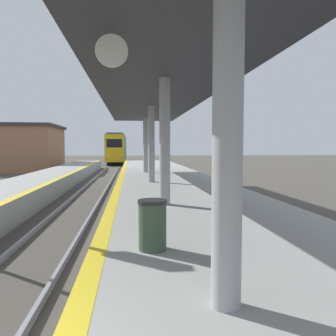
% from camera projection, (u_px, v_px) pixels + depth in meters
% --- Properties ---
extents(train, '(2.64, 22.79, 4.63)m').
position_uv_depth(train, '(118.00, 149.00, 55.41)').
color(train, black).
rests_on(train, ground).
extents(station_canopy, '(4.33, 24.90, 3.87)m').
position_uv_depth(station_canopy, '(156.00, 96.00, 12.49)').
color(station_canopy, '#99999E').
rests_on(station_canopy, platform_right).
extents(trash_bin, '(0.48, 0.48, 0.82)m').
position_uv_depth(trash_bin, '(152.00, 225.00, 5.35)').
color(trash_bin, '#384C38').
rests_on(trash_bin, platform_right).
extents(station_building, '(10.18, 8.36, 5.01)m').
position_uv_depth(station_building, '(12.00, 148.00, 35.55)').
color(station_building, '#9E6B4C').
rests_on(station_building, ground).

